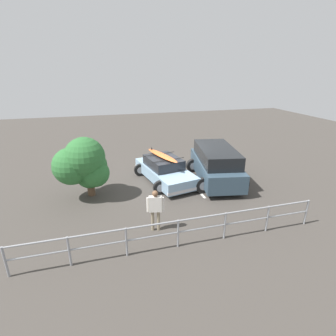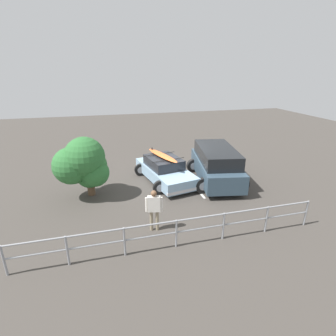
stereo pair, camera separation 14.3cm
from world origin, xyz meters
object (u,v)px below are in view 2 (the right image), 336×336
(sedan_car, at_px, (165,170))
(suv_car, at_px, (216,164))
(person_bystander, at_px, (154,207))
(bush_near_left, at_px, (85,165))

(sedan_car, bearing_deg, suv_car, 165.65)
(sedan_car, distance_m, person_bystander, 4.51)
(sedan_car, relative_size, person_bystander, 2.78)
(suv_car, relative_size, bush_near_left, 1.71)
(sedan_car, relative_size, bush_near_left, 1.56)
(person_bystander, bearing_deg, sedan_car, -108.67)
(sedan_car, height_order, person_bystander, person_bystander)
(bush_near_left, bearing_deg, sedan_car, -166.84)
(sedan_car, xyz_separation_m, person_bystander, (1.44, 4.26, 0.35))
(suv_car, bearing_deg, person_bystander, 42.05)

